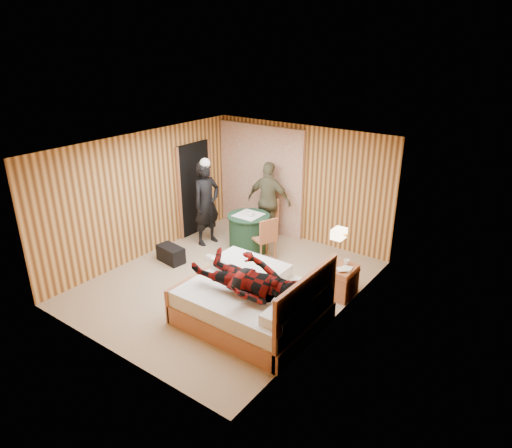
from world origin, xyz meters
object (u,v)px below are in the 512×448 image
Objects in this scene: wall_lamp at (339,234)px; chair_far at (268,216)px; man_at_table at (269,201)px; woman_standing at (207,204)px; nightstand at (342,281)px; chair_near at (266,236)px; round_table at (249,232)px; bed at (254,303)px; duffel_bag at (171,254)px; man_on_bed at (246,271)px.

chair_far is (-2.45, 1.59, -0.76)m from wall_lamp.
man_at_table reaches higher than chair_far.
woman_standing is at bearing -134.71° from chair_far.
chair_near is at bearing 168.83° from nightstand.
nightstand is 3.39m from woman_standing.
round_table reaches higher than nightstand.
woman_standing is 1.35m from man_at_table.
woman_standing reaches higher than bed.
round_table is 0.94× the size of chair_far.
nightstand is at bearing 143.52° from man_at_table.
nightstand is at bearing 97.02° from wall_lamp.
nightstand is 0.64× the size of round_table.
bed is 1.21× the size of man_at_table.
nightstand is 1.89m from chair_near.
nightstand is 0.31× the size of woman_standing.
woman_standing is at bearing 144.88° from bed.
round_table is at bearing 64.14° from duffel_bag.
man_on_bed is at bearing -112.83° from nightstand.
wall_lamp is at bearing 55.20° from bed.
nightstand is 2.01m from man_on_bed.
chair_near is at bearing -57.83° from chair_far.
man_at_table is at bearing 120.57° from bed.
man_at_table is 0.97× the size of man_on_bed.
chair_far is (-0.00, 0.69, 0.15)m from round_table.
round_table is at bearing 126.28° from man_on_bed.
man_at_table is at bearing 151.91° from nightstand.
round_table is 0.98× the size of chair_near.
bed reaches higher than nightstand.
man_on_bed reaches higher than nightstand.
man_on_bed reaches higher than bed.
nightstand is 0.63× the size of chair_near.
woman_standing is at bearing 141.91° from man_on_bed.
duffel_bag is 0.33× the size of man_at_table.
nightstand is at bearing 63.24° from bed.
duffel_bag is 1.34m from woman_standing.
wall_lamp is at bearing -20.18° from round_table.
nightstand is at bearing -27.88° from chair_far.
chair_far is (-2.41, 1.24, 0.26)m from nightstand.
chair_far reaches higher than duffel_bag.
man_at_table reaches higher than wall_lamp.
woman_standing is at bearing 98.24° from duffel_bag.
wall_lamp reaches higher than nightstand.
man_at_table is (-0.56, 0.92, 0.34)m from chair_near.
chair_far reaches higher than chair_near.
chair_near is at bearing 120.09° from bed.
woman_standing is (-0.92, -0.94, 0.36)m from chair_far.
bed reaches higher than round_table.
bed is at bearing -116.76° from nightstand.
round_table is at bearing 81.60° from man_at_table.
man_at_table reaches higher than bed.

